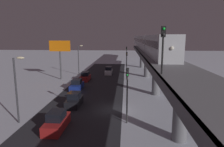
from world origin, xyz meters
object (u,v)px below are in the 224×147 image
object	(u,v)px
rail_signal	(163,42)
traffic_light_near	(127,88)
sedan_black_2	(74,100)
traffic_light_mid	(127,62)
sedan_white	(109,71)
commercial_billboard	(60,50)
sedan_blue	(77,85)
sedan_red_2	(85,77)
traffic_light_far	(127,53)
subway_train	(144,41)
sedan_red	(57,122)

from	to	relation	value
rail_signal	traffic_light_near	distance (m)	7.47
rail_signal	sedan_black_2	size ratio (longest dim) A/B	0.98
rail_signal	traffic_light_mid	distance (m)	29.14
rail_signal	sedan_white	size ratio (longest dim) A/B	0.95
commercial_billboard	rail_signal	bearing A→B (deg)	123.04
sedan_black_2	sedan_blue	distance (m)	9.14
traffic_light_near	traffic_light_mid	bearing A→B (deg)	-90.00
sedan_red_2	sedan_black_2	bearing A→B (deg)	96.09
sedan_blue	traffic_light_far	distance (m)	34.97
sedan_red_2	subway_train	bearing A→B (deg)	-131.60
sedan_blue	traffic_light_mid	size ratio (longest dim) A/B	0.73
traffic_light_mid	sedan_red	bearing A→B (deg)	73.88
subway_train	traffic_light_far	bearing A→B (deg)	-62.42
traffic_light_near	traffic_light_far	distance (m)	47.93
sedan_red	sedan_red_2	bearing A→B (deg)	-85.76
rail_signal	sedan_blue	bearing A→B (deg)	-57.28
sedan_white	traffic_light_far	world-z (taller)	traffic_light_far
rail_signal	traffic_light_far	world-z (taller)	rail_signal
sedan_red_2	traffic_light_near	bearing A→B (deg)	112.63
sedan_red	sedan_blue	bearing A→B (deg)	-83.73
subway_train	commercial_billboard	xyz separation A→B (m)	(20.14, 15.22, -1.58)
sedan_black_2	traffic_light_near	size ratio (longest dim) A/B	0.64
sedan_black_2	sedan_red_2	distance (m)	16.97
traffic_light_far	commercial_billboard	xyz separation A→B (m)	(15.15, 24.76, 2.63)
sedan_red_2	traffic_light_mid	world-z (taller)	traffic_light_mid
subway_train	sedan_white	size ratio (longest dim) A/B	17.59
sedan_red_2	traffic_light_near	size ratio (longest dim) A/B	0.68
sedan_red_2	traffic_light_near	distance (m)	24.41
rail_signal	sedan_white	distance (m)	37.02
traffic_light_mid	traffic_light_near	bearing A→B (deg)	90.00
traffic_light_far	sedan_white	bearing A→B (deg)	74.80
sedan_white	sedan_red_2	bearing A→B (deg)	-118.92
sedan_red_2	commercial_billboard	world-z (taller)	commercial_billboard
sedan_blue	traffic_light_mid	distance (m)	13.77
subway_train	traffic_light_far	xyz separation A→B (m)	(4.98, -9.54, -4.21)
traffic_light_near	traffic_light_mid	world-z (taller)	same
sedan_blue	rail_signal	bearing A→B (deg)	122.72
traffic_light_mid	commercial_billboard	world-z (taller)	commercial_billboard
rail_signal	traffic_light_far	xyz separation A→B (m)	(2.89, -52.50, -5.15)
subway_train	traffic_light_far	distance (m)	11.55
sedan_white	sedan_red	bearing A→B (deg)	-94.91
traffic_light_near	commercial_billboard	bearing A→B (deg)	-56.82
subway_train	rail_signal	xyz separation A→B (m)	(2.09, 42.97, 0.95)
sedan_blue	sedan_black_2	bearing A→B (deg)	101.36
sedan_white	sedan_black_2	distance (m)	25.35
sedan_blue	sedan_red_2	distance (m)	7.91
sedan_black_2	traffic_light_mid	bearing A→B (deg)	-112.04
sedan_white	rail_signal	bearing A→B (deg)	-77.84
sedan_red	traffic_light_near	xyz separation A→B (m)	(-7.50, -1.98, 3.40)
sedan_red_2	rail_signal	bearing A→B (deg)	114.39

